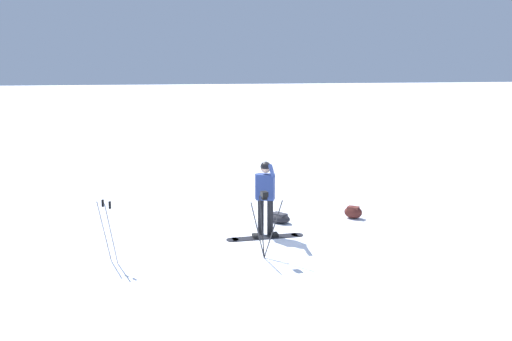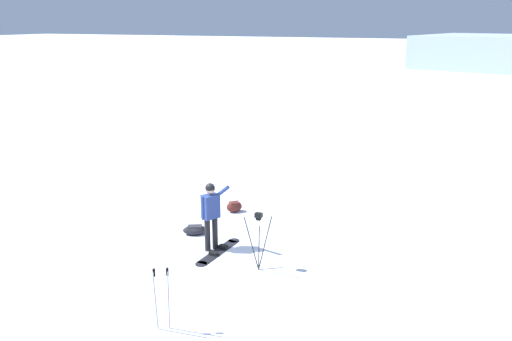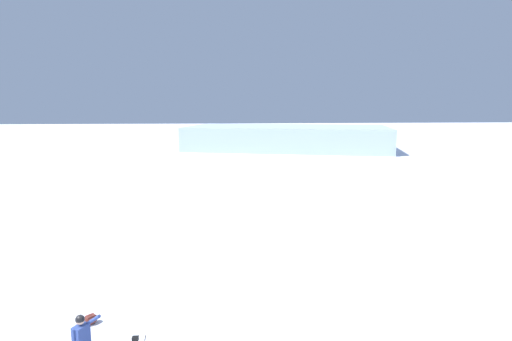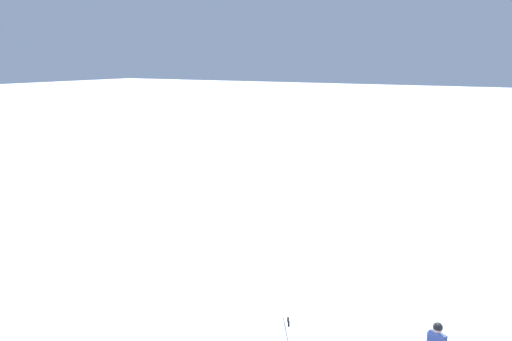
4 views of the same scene
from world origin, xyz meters
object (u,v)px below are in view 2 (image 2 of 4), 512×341
object	(u,v)px
gear_bag_large	(234,206)
camera_tripod	(259,230)
snowboarder	(211,210)
snowboard	(218,251)
gear_bag_small	(195,230)
ski_poles	(162,291)

from	to	relation	value
gear_bag_large	camera_tripod	xyz separation A→B (m)	(-3.19, -2.13, 0.81)
snowboarder	snowboard	bearing A→B (deg)	-110.08
snowboarder	gear_bag_large	xyz separation A→B (m)	(2.63, 0.63, -0.88)
gear_bag_small	camera_tripod	bearing A→B (deg)	-117.73
snowboard	ski_poles	world-z (taller)	ski_poles
snowboard	gear_bag_small	world-z (taller)	gear_bag_small
gear_bag_large	camera_tripod	world-z (taller)	camera_tripod
camera_tripod	gear_bag_small	xyz separation A→B (m)	(1.24, 2.35, -0.85)
snowboarder	gear_bag_large	size ratio (longest dim) A/B	3.12
gear_bag_large	gear_bag_small	world-z (taller)	gear_bag_large
snowboard	gear_bag_large	bearing A→B (deg)	17.51
snowboarder	camera_tripod	xyz separation A→B (m)	(-0.56, -1.50, -0.07)
snowboard	ski_poles	bearing A→B (deg)	-169.15
snowboarder	gear_bag_small	bearing A→B (deg)	51.73
camera_tripod	ski_poles	size ratio (longest dim) A/B	1.08
snowboarder	camera_tripod	bearing A→B (deg)	-110.54
gear_bag_small	gear_bag_large	bearing A→B (deg)	-6.62
camera_tripod	ski_poles	world-z (taller)	camera_tripod
snowboard	gear_bag_large	size ratio (longest dim) A/B	3.22
camera_tripod	ski_poles	xyz separation A→B (m)	(-3.00, 0.61, -0.14)
snowboard	gear_bag_small	size ratio (longest dim) A/B	2.46
ski_poles	gear_bag_small	bearing A→B (deg)	22.41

